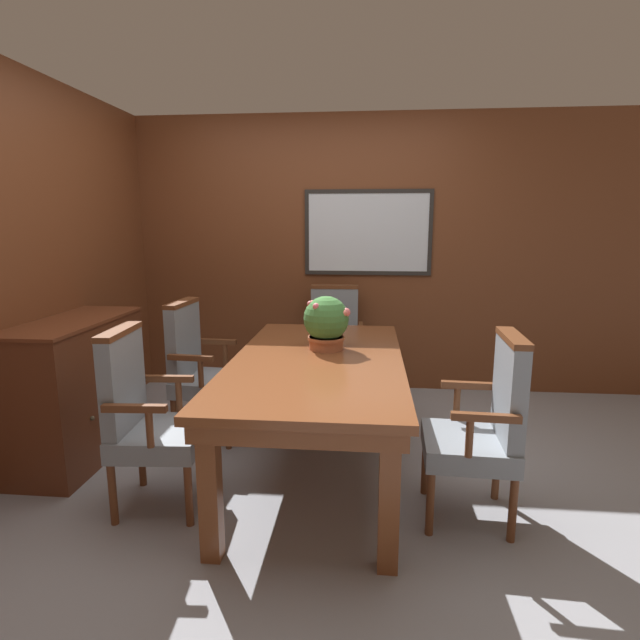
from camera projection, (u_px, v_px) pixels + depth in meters
ground_plane at (295, 473)px, 3.07m from camera, size 14.00×14.00×0.00m
wall_back at (322, 255)px, 4.53m from camera, size 7.20×0.08×2.45m
wall_left at (14, 272)px, 2.99m from camera, size 0.06×7.20×2.45m
dining_table at (318, 372)px, 2.99m from camera, size 1.00×1.96×0.72m
chair_right_near at (485, 424)px, 2.52m from camera, size 0.47×0.52×0.98m
chair_left_far at (199, 366)px, 3.54m from camera, size 0.48×0.52×0.98m
chair_left_near at (145, 414)px, 2.64m from camera, size 0.48×0.52×0.98m
chair_head_far at (334, 339)px, 4.35m from camera, size 0.51×0.46×0.98m
potted_plant at (326, 322)px, 3.15m from camera, size 0.30×0.29×0.34m
sideboard_cabinet at (78, 389)px, 3.23m from camera, size 0.46×1.05×0.91m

